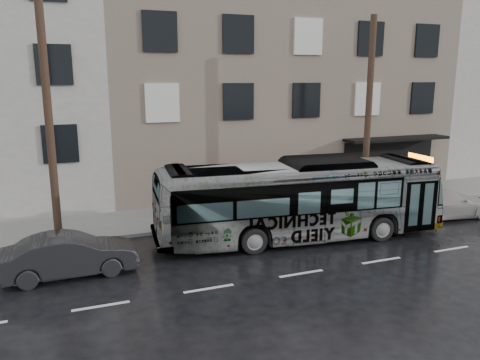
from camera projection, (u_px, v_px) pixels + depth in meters
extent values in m
plane|color=black|center=(270.00, 248.00, 17.78)|extent=(120.00, 120.00, 0.00)
cube|color=gray|center=(228.00, 213.00, 22.24)|extent=(90.00, 3.60, 0.15)
cube|color=#756A5A|center=(261.00, 91.00, 29.93)|extent=(20.00, 12.00, 11.00)
cylinder|color=#432E21|center=(368.00, 115.00, 22.04)|extent=(0.30, 0.30, 9.00)
cylinder|color=#432E21|center=(49.00, 125.00, 17.21)|extent=(0.30, 0.30, 9.00)
cylinder|color=slate|center=(383.00, 181.00, 23.13)|extent=(0.06, 0.06, 2.40)
imported|color=#B2B2B2|center=(299.00, 200.00, 18.60)|extent=(11.75, 3.79, 3.22)
imported|color=#B2AFA9|center=(443.00, 203.00, 21.65)|extent=(4.93, 2.32, 1.39)
imported|color=black|center=(70.00, 255.00, 15.23)|extent=(4.30, 1.63, 1.40)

